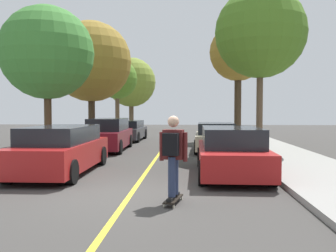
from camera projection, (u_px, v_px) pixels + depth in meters
The scene contains 15 objects.
ground at pixel (130, 195), 8.08m from camera, with size 80.00×80.00×0.00m, color #3D3A38.
center_line at pixel (150, 167), 12.06m from camera, with size 0.12×39.20×0.01m, color gold.
parked_car_left_nearest at pixel (61, 150), 10.86m from camera, with size 1.91×4.69×1.41m.
parked_car_left_near at pixel (108, 135), 17.10m from camera, with size 1.90×4.57×1.50m.
parked_car_left_far at pixel (128, 130), 22.72m from camera, with size 1.95×4.45×1.25m.
parked_car_right_nearest at pixel (231, 151), 10.54m from camera, with size 1.99×4.53×1.39m.
parked_car_right_near at pixel (216, 137), 16.73m from camera, with size 2.04×4.30×1.31m.
street_tree_left_nearest at pixel (47, 53), 14.24m from camera, with size 3.66×3.66×5.84m.
street_tree_left_near at pixel (91, 62), 20.63m from camera, with size 4.57×4.57×6.81m.
street_tree_left_far at pixel (117, 79), 28.03m from camera, with size 3.12×3.12×5.76m.
street_tree_left_farthest at pixel (131, 82), 34.79m from camera, with size 4.70×4.70×6.80m.
street_tree_right_nearest at pixel (260, 33), 15.27m from camera, with size 3.81×3.81×6.92m.
street_tree_right_near at pixel (238, 53), 22.22m from camera, with size 3.50×3.50×7.06m.
skateboard at pixel (173, 199), 7.32m from camera, with size 0.39×0.87×0.10m.
skateboarder at pixel (173, 152), 7.25m from camera, with size 0.59×0.71×1.67m.
Camera 1 is at (1.31, -7.94, 1.87)m, focal length 38.80 mm.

